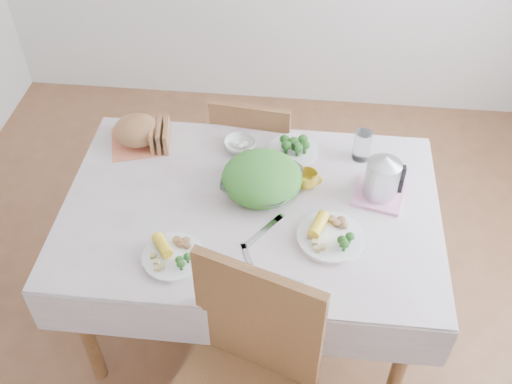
# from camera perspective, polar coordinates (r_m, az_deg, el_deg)

# --- Properties ---
(floor) EXTENTS (3.60, 3.60, 0.00)m
(floor) POSITION_cam_1_polar(r_m,az_deg,el_deg) (2.99, -0.43, -11.49)
(floor) COLOR brown
(floor) RESTS_ON ground
(dining_table) EXTENTS (1.40, 0.90, 0.75)m
(dining_table) POSITION_cam_1_polar(r_m,az_deg,el_deg) (2.68, -0.47, -7.03)
(dining_table) COLOR brown
(dining_table) RESTS_ON floor
(tablecloth) EXTENTS (1.50, 1.00, 0.01)m
(tablecloth) POSITION_cam_1_polar(r_m,az_deg,el_deg) (2.40, -0.53, -1.39)
(tablecloth) COLOR beige
(tablecloth) RESTS_ON dining_table
(chair_far) EXTENTS (0.44, 0.44, 0.88)m
(chair_far) POSITION_cam_1_polar(r_m,az_deg,el_deg) (3.09, 0.13, 3.93)
(chair_far) COLOR brown
(chair_far) RESTS_ON floor
(salad_bowl) EXTENTS (0.39, 0.39, 0.08)m
(salad_bowl) POSITION_cam_1_polar(r_m,az_deg,el_deg) (2.43, 0.56, 0.89)
(salad_bowl) COLOR white
(salad_bowl) RESTS_ON tablecloth
(dinner_plate_left) EXTENTS (0.28, 0.28, 0.02)m
(dinner_plate_left) POSITION_cam_1_polar(r_m,az_deg,el_deg) (2.22, -7.88, -6.12)
(dinner_plate_left) COLOR white
(dinner_plate_left) RESTS_ON tablecloth
(dinner_plate_right) EXTENTS (0.36, 0.36, 0.02)m
(dinner_plate_right) POSITION_cam_1_polar(r_m,az_deg,el_deg) (2.28, 7.10, -4.30)
(dinner_plate_right) COLOR white
(dinner_plate_right) RESTS_ON tablecloth
(broccoli_plate) EXTENTS (0.29, 0.29, 0.02)m
(broccoli_plate) POSITION_cam_1_polar(r_m,az_deg,el_deg) (2.63, 3.55, 3.94)
(broccoli_plate) COLOR beige
(broccoli_plate) RESTS_ON tablecloth
(napkin) EXTENTS (0.30, 0.30, 0.00)m
(napkin) POSITION_cam_1_polar(r_m,az_deg,el_deg) (2.73, -11.08, 4.74)
(napkin) COLOR #D96F4B
(napkin) RESTS_ON tablecloth
(bread_loaf) EXTENTS (0.26, 0.25, 0.12)m
(bread_loaf) POSITION_cam_1_polar(r_m,az_deg,el_deg) (2.70, -11.24, 5.65)
(bread_loaf) COLOR brown
(bread_loaf) RESTS_ON napkin
(fruit_bowl) EXTENTS (0.16, 0.16, 0.04)m
(fruit_bowl) POSITION_cam_1_polar(r_m,az_deg,el_deg) (2.63, -1.54, 4.49)
(fruit_bowl) COLOR white
(fruit_bowl) RESTS_ON tablecloth
(yellow_mug) EXTENTS (0.10, 0.10, 0.07)m
(yellow_mug) POSITION_cam_1_polar(r_m,az_deg,el_deg) (2.46, 4.91, 1.19)
(yellow_mug) COLOR yellow
(yellow_mug) RESTS_ON tablecloth
(glass_tumbler) EXTENTS (0.08, 0.08, 0.14)m
(glass_tumbler) POSITION_cam_1_polar(r_m,az_deg,el_deg) (2.60, 10.05, 4.31)
(glass_tumbler) COLOR white
(glass_tumbler) RESTS_ON tablecloth
(pink_tray) EXTENTS (0.23, 0.23, 0.02)m
(pink_tray) POSITION_cam_1_polar(r_m,az_deg,el_deg) (2.48, 11.62, -0.17)
(pink_tray) COLOR pink
(pink_tray) RESTS_ON tablecloth
(electric_kettle) EXTENTS (0.18, 0.18, 0.19)m
(electric_kettle) POSITION_cam_1_polar(r_m,az_deg,el_deg) (2.40, 12.00, 1.74)
(electric_kettle) COLOR #B2B5BA
(electric_kettle) RESTS_ON pink_tray
(fork_left) EXTENTS (0.08, 0.16, 0.00)m
(fork_left) POSITION_cam_1_polar(r_m,az_deg,el_deg) (2.21, -0.65, -6.50)
(fork_left) COLOR silver
(fork_left) RESTS_ON tablecloth
(fork_right) EXTENTS (0.13, 0.17, 0.00)m
(fork_right) POSITION_cam_1_polar(r_m,az_deg,el_deg) (2.30, 0.79, -3.68)
(fork_right) COLOR silver
(fork_right) RESTS_ON tablecloth
(knife) EXTENTS (0.20, 0.07, 0.00)m
(knife) POSITION_cam_1_polar(r_m,az_deg,el_deg) (2.16, 1.87, -7.97)
(knife) COLOR silver
(knife) RESTS_ON tablecloth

